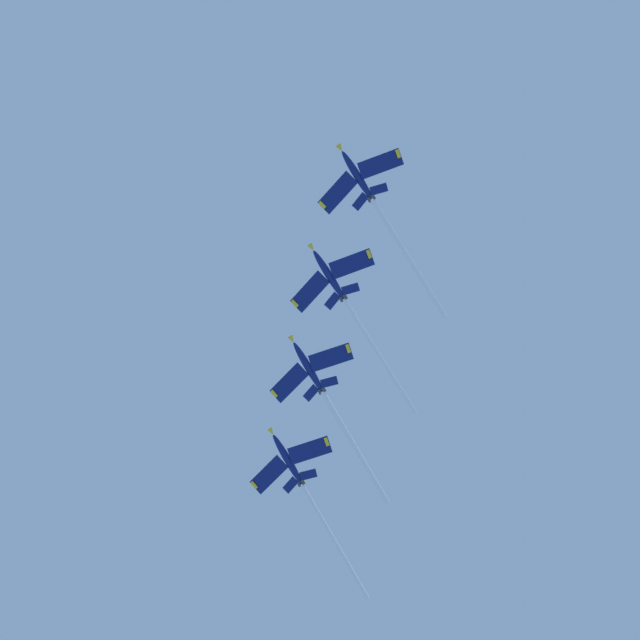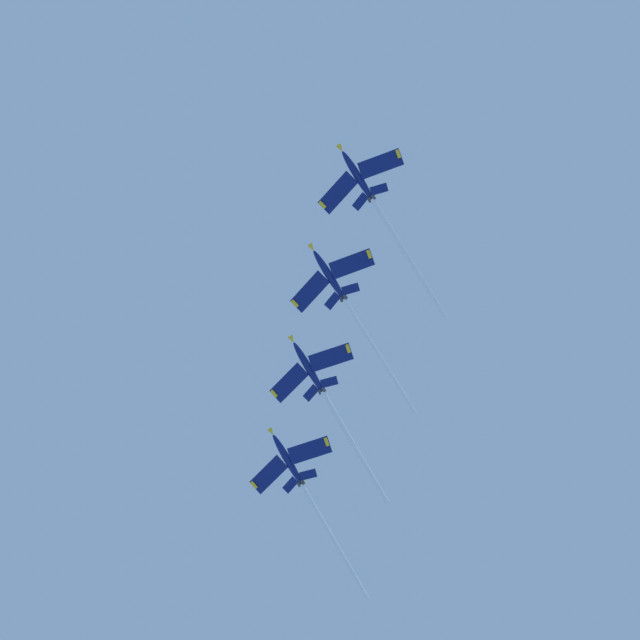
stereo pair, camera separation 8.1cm
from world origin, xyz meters
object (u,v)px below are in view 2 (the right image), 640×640
(jet_lead, at_px, (376,205))
(jet_fourth, at_px, (299,480))
(jet_third, at_px, (325,396))
(jet_second, at_px, (341,294))

(jet_lead, xyz_separation_m, jet_fourth, (41.92, -38.63, -17.75))
(jet_lead, xyz_separation_m, jet_third, (28.39, -26.69, -12.43))
(jet_second, xyz_separation_m, jet_third, (13.33, -15.50, -6.56))
(jet_lead, distance_m, jet_third, 40.90)
(jet_lead, relative_size, jet_fourth, 1.03)
(jet_second, height_order, jet_fourth, jet_second)
(jet_third, distance_m, jet_fourth, 18.82)
(jet_lead, bearing_deg, jet_fourth, -42.66)
(jet_third, bearing_deg, jet_fourth, -41.41)
(jet_second, bearing_deg, jet_lead, 143.39)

